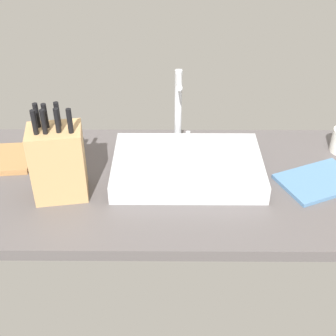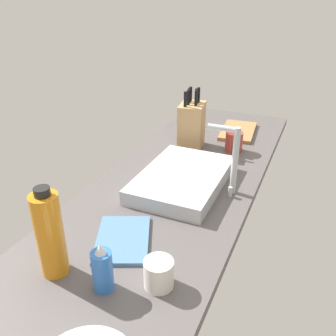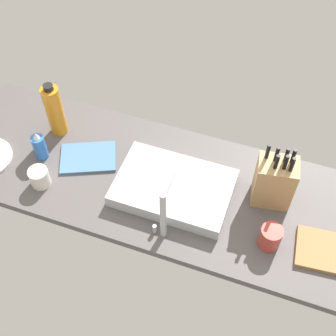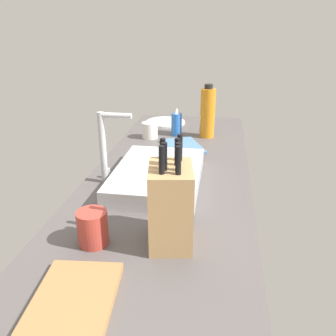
{
  "view_description": "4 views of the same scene",
  "coord_description": "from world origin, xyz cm",
  "px_view_note": "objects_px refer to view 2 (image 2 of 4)",
  "views": [
    {
      "loc": [
        -5.31,
        -114.82,
        87.25
      ],
      "look_at": [
        -5.98,
        -1.85,
        9.18
      ],
      "focal_mm": 49.54,
      "sensor_mm": 36.0,
      "label": 1
    },
    {
      "loc": [
        116.56,
        47.61,
        74.72
      ],
      "look_at": [
        3.24,
        -1.89,
        11.72
      ],
      "focal_mm": 38.6,
      "sensor_mm": 36.0,
      "label": 2
    },
    {
      "loc": [
        -32.85,
        101.85,
        154.85
      ],
      "look_at": [
        4.68,
        -3.59,
        9.27
      ],
      "focal_mm": 48.8,
      "sensor_mm": 36.0,
      "label": 3
    },
    {
      "loc": [
        -115.79,
        -18.82,
        58.5
      ],
      "look_at": [
        -1.99,
        -0.98,
        10.29
      ],
      "focal_mm": 37.56,
      "sensor_mm": 36.0,
      "label": 4
    }
  ],
  "objects_px": {
    "faucet": "(232,156)",
    "dish_towel": "(123,239)",
    "water_bottle": "(50,234)",
    "coffee_mug": "(234,142)",
    "soap_bottle": "(102,269)",
    "knife_block": "(192,125)",
    "sink_basin": "(183,179)",
    "cutting_board": "(238,131)",
    "ceramic_cup": "(159,274)"
  },
  "relations": [
    {
      "from": "soap_bottle",
      "to": "dish_towel",
      "type": "height_order",
      "value": "soap_bottle"
    },
    {
      "from": "dish_towel",
      "to": "coffee_mug",
      "type": "relative_size",
      "value": 2.43
    },
    {
      "from": "faucet",
      "to": "water_bottle",
      "type": "distance_m",
      "value": 0.7
    },
    {
      "from": "sink_basin",
      "to": "knife_block",
      "type": "distance_m",
      "value": 0.39
    },
    {
      "from": "sink_basin",
      "to": "knife_block",
      "type": "relative_size",
      "value": 1.59
    },
    {
      "from": "knife_block",
      "to": "coffee_mug",
      "type": "height_order",
      "value": "knife_block"
    },
    {
      "from": "sink_basin",
      "to": "coffee_mug",
      "type": "relative_size",
      "value": 4.77
    },
    {
      "from": "sink_basin",
      "to": "coffee_mug",
      "type": "distance_m",
      "value": 0.42
    },
    {
      "from": "knife_block",
      "to": "ceramic_cup",
      "type": "distance_m",
      "value": 0.93
    },
    {
      "from": "water_bottle",
      "to": "coffee_mug",
      "type": "relative_size",
      "value": 2.79
    },
    {
      "from": "sink_basin",
      "to": "soap_bottle",
      "type": "distance_m",
      "value": 0.59
    },
    {
      "from": "knife_block",
      "to": "soap_bottle",
      "type": "relative_size",
      "value": 1.99
    },
    {
      "from": "water_bottle",
      "to": "coffee_mug",
      "type": "height_order",
      "value": "water_bottle"
    },
    {
      "from": "faucet",
      "to": "soap_bottle",
      "type": "xyz_separation_m",
      "value": [
        0.61,
        -0.17,
        -0.09
      ]
    },
    {
      "from": "knife_block",
      "to": "soap_bottle",
      "type": "xyz_separation_m",
      "value": [
        0.96,
        0.11,
        -0.05
      ]
    },
    {
      "from": "sink_basin",
      "to": "soap_bottle",
      "type": "height_order",
      "value": "soap_bottle"
    },
    {
      "from": "knife_block",
      "to": "water_bottle",
      "type": "relative_size",
      "value": 1.07
    },
    {
      "from": "water_bottle",
      "to": "dish_towel",
      "type": "bearing_deg",
      "value": 151.39
    },
    {
      "from": "knife_block",
      "to": "coffee_mug",
      "type": "bearing_deg",
      "value": 91.71
    },
    {
      "from": "dish_towel",
      "to": "water_bottle",
      "type": "bearing_deg",
      "value": -28.61
    },
    {
      "from": "coffee_mug",
      "to": "water_bottle",
      "type": "bearing_deg",
      "value": -13.92
    },
    {
      "from": "water_bottle",
      "to": "dish_towel",
      "type": "xyz_separation_m",
      "value": [
        -0.19,
        0.1,
        -0.12
      ]
    },
    {
      "from": "cutting_board",
      "to": "coffee_mug",
      "type": "xyz_separation_m",
      "value": [
        0.24,
        0.04,
        0.04
      ]
    },
    {
      "from": "faucet",
      "to": "coffee_mug",
      "type": "distance_m",
      "value": 0.4
    },
    {
      "from": "soap_bottle",
      "to": "ceramic_cup",
      "type": "xyz_separation_m",
      "value": [
        -0.07,
        0.13,
        -0.02
      ]
    },
    {
      "from": "sink_basin",
      "to": "dish_towel",
      "type": "xyz_separation_m",
      "value": [
        0.4,
        -0.04,
        -0.02
      ]
    },
    {
      "from": "dish_towel",
      "to": "ceramic_cup",
      "type": "height_order",
      "value": "ceramic_cup"
    },
    {
      "from": "knife_block",
      "to": "dish_towel",
      "type": "height_order",
      "value": "knife_block"
    },
    {
      "from": "water_bottle",
      "to": "soap_bottle",
      "type": "bearing_deg",
      "value": 90.04
    },
    {
      "from": "sink_basin",
      "to": "water_bottle",
      "type": "xyz_separation_m",
      "value": [
        0.59,
        -0.15,
        0.1
      ]
    },
    {
      "from": "cutting_board",
      "to": "soap_bottle",
      "type": "xyz_separation_m",
      "value": [
        1.24,
        -0.05,
        0.05
      ]
    },
    {
      "from": "sink_basin",
      "to": "water_bottle",
      "type": "height_order",
      "value": "water_bottle"
    },
    {
      "from": "soap_bottle",
      "to": "water_bottle",
      "type": "height_order",
      "value": "water_bottle"
    },
    {
      "from": "sink_basin",
      "to": "soap_bottle",
      "type": "xyz_separation_m",
      "value": [
        0.59,
        0.01,
        0.03
      ]
    },
    {
      "from": "sink_basin",
      "to": "dish_towel",
      "type": "relative_size",
      "value": 1.96
    },
    {
      "from": "faucet",
      "to": "water_bottle",
      "type": "bearing_deg",
      "value": -28.15
    },
    {
      "from": "cutting_board",
      "to": "sink_basin",
      "type": "bearing_deg",
      "value": -5.61
    },
    {
      "from": "water_bottle",
      "to": "ceramic_cup",
      "type": "bearing_deg",
      "value": 103.03
    },
    {
      "from": "sink_basin",
      "to": "ceramic_cup",
      "type": "xyz_separation_m",
      "value": [
        0.53,
        0.14,
        0.01
      ]
    },
    {
      "from": "knife_block",
      "to": "cutting_board",
      "type": "height_order",
      "value": "knife_block"
    },
    {
      "from": "dish_towel",
      "to": "cutting_board",
      "type": "bearing_deg",
      "value": 174.21
    },
    {
      "from": "cutting_board",
      "to": "coffee_mug",
      "type": "relative_size",
      "value": 3.06
    },
    {
      "from": "water_bottle",
      "to": "faucet",
      "type": "bearing_deg",
      "value": 151.85
    },
    {
      "from": "sink_basin",
      "to": "cutting_board",
      "type": "distance_m",
      "value": 0.65
    },
    {
      "from": "faucet",
      "to": "dish_towel",
      "type": "relative_size",
      "value": 1.13
    },
    {
      "from": "sink_basin",
      "to": "soap_bottle",
      "type": "bearing_deg",
      "value": 1.03
    },
    {
      "from": "dish_towel",
      "to": "soap_bottle",
      "type": "bearing_deg",
      "value": 15.71
    },
    {
      "from": "coffee_mug",
      "to": "ceramic_cup",
      "type": "bearing_deg",
      "value": 2.35
    },
    {
      "from": "faucet",
      "to": "dish_towel",
      "type": "xyz_separation_m",
      "value": [
        0.42,
        -0.22,
        -0.15
      ]
    },
    {
      "from": "soap_bottle",
      "to": "cutting_board",
      "type": "bearing_deg",
      "value": 177.55
    }
  ]
}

